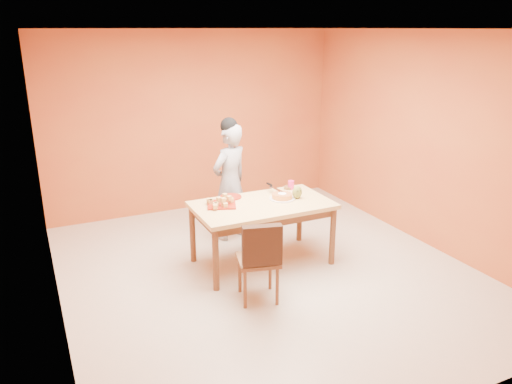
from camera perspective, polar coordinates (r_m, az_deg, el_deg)
name	(u,v)px	position (r m, az deg, el deg)	size (l,w,h in m)	color
floor	(268,272)	(5.89, 1.34, -9.11)	(5.00, 5.00, 0.00)	beige
ceiling	(270,29)	(5.23, 1.57, 18.16)	(5.00, 5.00, 0.00)	silver
wall_back	(195,122)	(7.67, -7.04, 7.94)	(4.50, 4.50, 0.00)	#B9602A
wall_left	(45,187)	(4.87, -22.97, 0.55)	(5.00, 5.00, 0.00)	#B9602A
wall_right	(427,141)	(6.70, 19.00, 5.57)	(5.00, 5.00, 0.00)	#B9602A
dining_table	(262,211)	(5.85, 0.72, -2.17)	(1.60, 0.90, 0.76)	#E7CC79
dining_chair	(259,259)	(5.14, 0.34, -7.61)	(0.51, 0.57, 0.90)	brown
pastry_pile	(221,200)	(5.75, -3.97, -0.90)	(0.29, 0.29, 0.09)	#D5B35B
person	(230,182)	(6.55, -3.00, 1.11)	(0.57, 0.37, 1.56)	gray
pastry_platter	(222,205)	(5.77, -3.96, -1.44)	(0.32, 0.32, 0.02)	maroon
red_dinner_plate	(231,197)	(6.02, -2.90, -0.56)	(0.26, 0.26, 0.02)	maroon
white_cake_plate	(282,199)	(5.97, 3.00, -0.76)	(0.30, 0.30, 0.01)	silver
sponge_cake	(282,196)	(5.96, 3.00, -0.46)	(0.24, 0.24, 0.05)	orange
cake_server	(276,189)	(6.10, 2.30, 0.35)	(0.05, 0.25, 0.01)	white
egg_ornament	(297,192)	(5.98, 4.73, -0.02)	(0.12, 0.10, 0.16)	olive
magenta_glass	(291,185)	(6.33, 4.03, 0.81)	(0.08, 0.08, 0.11)	#DC216A
checker_tin	(288,188)	(6.35, 3.70, 0.50)	(0.11, 0.11, 0.03)	#381B0F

